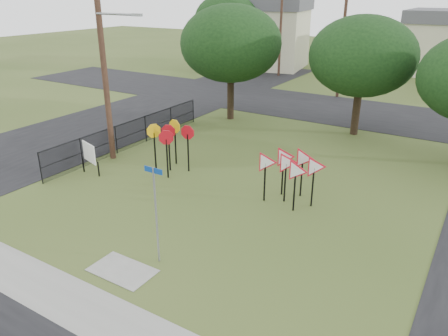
# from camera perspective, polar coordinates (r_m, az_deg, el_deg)

# --- Properties ---
(ground) EXTENTS (140.00, 140.00, 0.00)m
(ground) POSITION_cam_1_polar(r_m,az_deg,el_deg) (15.56, -6.92, -8.81)
(ground) COLOR #374A1B
(sidewalk) EXTENTS (30.00, 1.60, 0.02)m
(sidewalk) POSITION_cam_1_polar(r_m,az_deg,el_deg) (13.17, -18.79, -16.43)
(sidewalk) COLOR gray
(sidewalk) RESTS_ON ground
(planting_strip) EXTENTS (30.00, 0.80, 0.02)m
(planting_strip) POSITION_cam_1_polar(r_m,az_deg,el_deg) (12.66, -23.11, -18.95)
(planting_strip) COLOR #374A1B
(planting_strip) RESTS_ON ground
(street_left) EXTENTS (8.00, 50.00, 0.02)m
(street_left) POSITION_cam_1_polar(r_m,az_deg,el_deg) (29.94, -13.16, 6.21)
(street_left) COLOR black
(street_left) RESTS_ON ground
(street_far) EXTENTS (60.00, 8.00, 0.02)m
(street_far) POSITION_cam_1_polar(r_m,az_deg,el_deg) (32.44, 15.67, 7.19)
(street_far) COLOR black
(street_far) RESTS_ON ground
(curb_pad) EXTENTS (2.00, 1.20, 0.02)m
(curb_pad) POSITION_cam_1_polar(r_m,az_deg,el_deg) (14.09, -13.13, -12.90)
(curb_pad) COLOR gray
(curb_pad) RESTS_ON ground
(street_name_sign) EXTENTS (0.66, 0.06, 3.21)m
(street_name_sign) POSITION_cam_1_polar(r_m,az_deg,el_deg) (13.39, -8.88, -5.43)
(street_name_sign) COLOR gray
(street_name_sign) RESTS_ON ground
(stop_sign_cluster) EXTENTS (2.01, 1.83, 2.28)m
(stop_sign_cluster) POSITION_cam_1_polar(r_m,az_deg,el_deg) (20.39, -7.02, 4.14)
(stop_sign_cluster) COLOR black
(stop_sign_cluster) RESTS_ON ground
(yield_sign_cluster) EXTENTS (2.66, 1.54, 2.16)m
(yield_sign_cluster) POSITION_cam_1_polar(r_m,az_deg,el_deg) (17.37, 8.75, 0.40)
(yield_sign_cluster) COLOR black
(yield_sign_cluster) RESTS_ON ground
(info_board) EXTENTS (1.17, 0.41, 1.52)m
(info_board) POSITION_cam_1_polar(r_m,az_deg,el_deg) (20.98, -17.20, 1.80)
(info_board) COLOR black
(info_board) RESTS_ON ground
(utility_pole_main) EXTENTS (3.55, 0.33, 10.00)m
(utility_pole_main) POSITION_cam_1_polar(r_m,az_deg,el_deg) (21.79, -15.46, 14.17)
(utility_pole_main) COLOR #482E21
(utility_pole_main) RESTS_ON ground
(far_pole_a) EXTENTS (1.40, 0.24, 9.00)m
(far_pole_a) POSITION_cam_1_polar(r_m,az_deg,el_deg) (36.01, 15.25, 16.12)
(far_pole_a) COLOR #482E21
(far_pole_a) RESTS_ON ground
(far_pole_c) EXTENTS (1.40, 0.24, 9.00)m
(far_pole_c) POSITION_cam_1_polar(r_m,az_deg,el_deg) (44.46, 7.42, 17.71)
(far_pole_c) COLOR #482E21
(far_pole_c) RESTS_ON ground
(fence_run) EXTENTS (0.05, 11.55, 1.50)m
(fence_run) POSITION_cam_1_polar(r_m,az_deg,el_deg) (24.19, -12.00, 4.44)
(fence_run) COLOR black
(fence_run) RESTS_ON ground
(house_left) EXTENTS (10.58, 8.88, 7.20)m
(house_left) POSITION_cam_1_polar(r_m,az_deg,el_deg) (49.86, 5.03, 17.18)
(house_left) COLOR beige
(house_left) RESTS_ON ground
(tree_near_left) EXTENTS (6.40, 6.40, 7.27)m
(tree_near_left) POSITION_cam_1_polar(r_m,az_deg,el_deg) (28.46, 0.90, 15.94)
(tree_near_left) COLOR black
(tree_near_left) RESTS_ON ground
(tree_near_mid) EXTENTS (6.00, 6.00, 6.80)m
(tree_near_mid) POSITION_cam_1_polar(r_m,az_deg,el_deg) (26.32, 17.65, 13.73)
(tree_near_mid) COLOR black
(tree_near_mid) RESTS_ON ground
(tree_far_left) EXTENTS (6.80, 6.80, 7.73)m
(tree_far_left) POSITION_cam_1_polar(r_m,az_deg,el_deg) (47.24, 0.47, 18.84)
(tree_far_left) COLOR black
(tree_far_left) RESTS_ON ground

